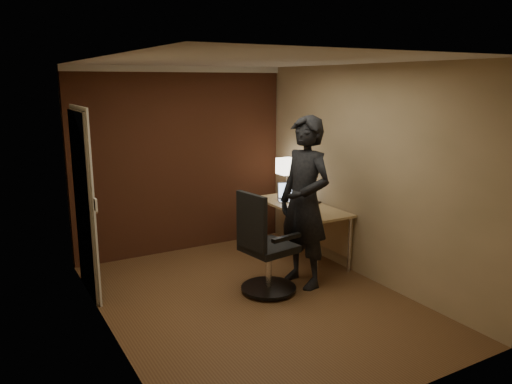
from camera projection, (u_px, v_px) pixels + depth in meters
room at (174, 158)px, 6.25m from camera, size 4.00×4.00×4.00m
desk at (305, 214)px, 6.55m from camera, size 0.60×1.50×0.73m
desk_lamp at (286, 167)px, 6.90m from camera, size 0.22×0.22×0.54m
laptop at (290, 195)px, 6.75m from camera, size 0.41×0.37×0.23m
mouse at (302, 210)px, 6.16m from camera, size 0.08×0.11×0.03m
phone at (314, 215)px, 6.01m from camera, size 0.07×0.12×0.01m
wallet at (316, 202)px, 6.59m from camera, size 0.12×0.13×0.02m
office_chair at (264, 251)px, 5.44m from camera, size 0.62×0.68×1.13m
person at (305, 202)px, 5.61m from camera, size 0.57×0.77×1.94m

